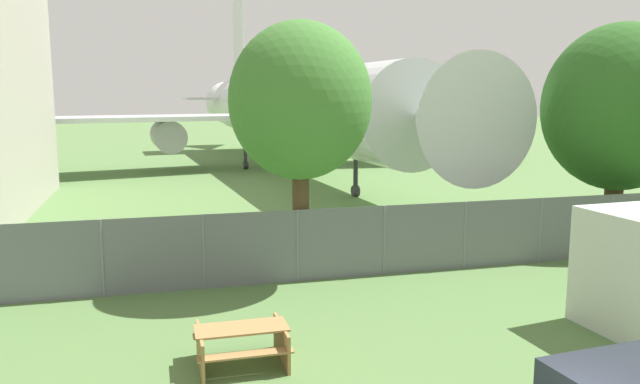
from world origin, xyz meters
name	(u,v)px	position (x,y,z in m)	size (l,w,h in m)	color
perimeter_fence	(297,246)	(0.00, 11.41, 1.01)	(56.07, 0.07, 2.02)	slate
airplane	(289,108)	(5.28, 36.79, 4.22)	(37.08, 46.19, 13.57)	silver
picnic_bench_near_cabin	(242,341)	(-2.24, 6.42, 0.47)	(1.76, 1.40, 0.76)	#A37A47
tree_behind_benches	(300,102)	(0.18, 11.73, 4.93)	(3.90, 3.90, 7.11)	#4C3823
tree_far_right	(620,108)	(12.20, 13.72, 4.67)	(5.34, 5.34, 7.62)	#4C3823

